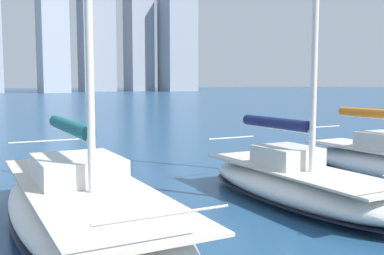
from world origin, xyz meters
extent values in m
cube|color=gray|center=(-78.71, -158.23, 19.25)|extent=(12.55, 11.32, 38.50)
cube|color=gray|center=(-65.53, -166.89, 22.85)|extent=(9.32, 10.23, 45.69)
cube|color=gray|center=(-48.14, -166.53, 18.97)|extent=(12.40, 9.56, 37.94)
cube|color=#A0A5AF|center=(-28.83, -153.39, 26.91)|extent=(8.91, 11.15, 53.82)
cylinder|color=silver|center=(-7.98, -7.73, 2.11)|extent=(0.16, 3.25, 0.12)
cylinder|color=orange|center=(-7.98, -7.73, 2.23)|extent=(0.35, 2.99, 0.32)
cylinder|color=silver|center=(-8.01, -10.17, 1.55)|extent=(1.84, 0.06, 0.04)
ellipsoid|color=white|center=(-3.26, -6.41, 0.45)|extent=(2.50, 7.34, 0.90)
ellipsoid|color=black|center=(-3.26, -6.41, 0.20)|extent=(2.51, 7.38, 0.10)
cube|color=beige|center=(-3.26, -6.41, 0.93)|extent=(2.06, 6.46, 0.06)
cube|color=silver|center=(-3.27, -6.85, 1.24)|extent=(1.44, 1.63, 0.55)
cylinder|color=silver|center=(-3.28, -7.39, 2.01)|extent=(0.19, 3.06, 0.12)
cylinder|color=navy|center=(-3.28, -7.39, 2.13)|extent=(0.38, 2.82, 0.32)
cylinder|color=silver|center=(-3.33, -9.69, 1.45)|extent=(1.76, 0.08, 0.04)
ellipsoid|color=white|center=(2.52, -6.78, 0.51)|extent=(3.31, 9.46, 1.01)
ellipsoid|color=black|center=(2.52, -6.78, 0.23)|extent=(3.33, 9.51, 0.10)
cube|color=beige|center=(2.52, -6.78, 1.04)|extent=(2.73, 8.32, 0.06)
cube|color=silver|center=(2.50, -7.34, 1.35)|extent=(1.87, 2.12, 0.55)
cylinder|color=silver|center=(2.48, -8.04, 2.12)|extent=(0.25, 3.93, 0.12)
cylinder|color=#19606B|center=(2.48, -8.04, 2.24)|extent=(0.44, 3.63, 0.32)
cylinder|color=silver|center=(2.67, -2.48, 1.56)|extent=(1.95, 0.11, 0.04)
cylinder|color=silver|center=(2.38, -10.99, 1.56)|extent=(2.25, 0.12, 0.04)
camera|label=1|loc=(5.16, 2.70, 3.29)|focal=42.00mm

